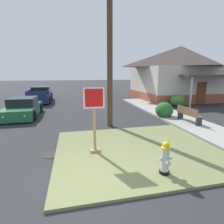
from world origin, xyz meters
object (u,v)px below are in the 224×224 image
at_px(stop_sign, 94,122).
at_px(utility_pole, 110,19).
at_px(fire_hydrant, 165,159).
at_px(street_bench, 188,114).
at_px(manhole_cover, 52,154).
at_px(parked_sedan_green, 23,108).
at_px(pickup_truck_navy, 41,96).

height_order(stop_sign, utility_pole, utility_pole).
bearing_deg(fire_hydrant, stop_sign, 132.69).
bearing_deg(street_bench, manhole_cover, -161.30).
bearing_deg(fire_hydrant, utility_pole, 95.32).
xyz_separation_m(parked_sedan_green, street_bench, (9.55, -4.03, 0.05)).
height_order(manhole_cover, parked_sedan_green, parked_sedan_green).
bearing_deg(parked_sedan_green, pickup_truck_navy, 89.34).
relative_size(manhole_cover, pickup_truck_navy, 0.13).
xyz_separation_m(parked_sedan_green, pickup_truck_navy, (0.07, 6.45, 0.07)).
xyz_separation_m(fire_hydrant, pickup_truck_navy, (-5.56, 14.96, 0.10)).
height_order(parked_sedan_green, street_bench, parked_sedan_green).
xyz_separation_m(fire_hydrant, stop_sign, (-1.69, 1.84, 0.66)).
relative_size(stop_sign, street_bench, 1.33).
xyz_separation_m(fire_hydrant, parked_sedan_green, (-5.63, 8.52, 0.02)).
distance_m(fire_hydrant, stop_sign, 2.58).
bearing_deg(pickup_truck_navy, utility_pole, -62.83).
xyz_separation_m(street_bench, utility_pole, (-4.38, 0.56, 4.76)).
xyz_separation_m(stop_sign, utility_pole, (1.22, 3.21, 4.17)).
xyz_separation_m(stop_sign, manhole_cover, (-1.49, 0.25, -1.17)).
bearing_deg(utility_pole, fire_hydrant, -84.68).
xyz_separation_m(stop_sign, pickup_truck_navy, (-3.87, 13.13, -0.56)).
distance_m(parked_sedan_green, pickup_truck_navy, 6.45).
distance_m(stop_sign, pickup_truck_navy, 13.70).
bearing_deg(street_bench, utility_pole, 172.67).
xyz_separation_m(stop_sign, street_bench, (5.61, 2.65, -0.59)).
bearing_deg(manhole_cover, pickup_truck_navy, 100.46).
xyz_separation_m(fire_hydrant, utility_pole, (-0.47, 5.05, 4.83)).
distance_m(fire_hydrant, street_bench, 5.95).
distance_m(manhole_cover, street_bench, 7.51).
distance_m(manhole_cover, pickup_truck_navy, 13.11).
relative_size(pickup_truck_navy, street_bench, 3.08).
relative_size(fire_hydrant, stop_sign, 0.41).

